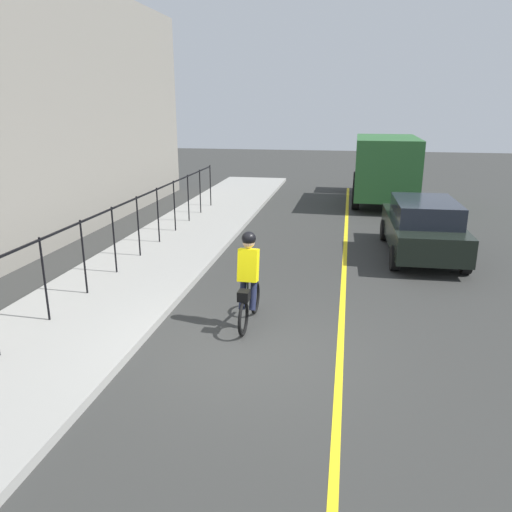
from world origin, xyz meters
The scene contains 7 objects.
ground_plane centered at (0.00, 0.00, 0.00)m, with size 80.00×80.00×0.00m, color #2F302E.
lane_line_centre centered at (0.00, -1.60, 0.00)m, with size 36.00×0.12×0.01m, color yellow.
sidewalk centered at (0.00, 3.40, 0.07)m, with size 40.00×3.20×0.15m, color gray.
iron_fence centered at (1.00, 3.80, 1.29)m, with size 21.39×0.04×1.60m.
cyclist_lead centered at (1.05, 0.14, 0.91)m, with size 1.71×0.37×1.83m.
patrol_sedan centered at (6.44, -3.66, 0.82)m, with size 4.44×2.01×1.58m.
box_truck_background centered at (14.52, -3.06, 1.55)m, with size 6.74×2.60×2.78m.
Camera 1 is at (-7.51, -1.58, 4.01)m, focal length 35.14 mm.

